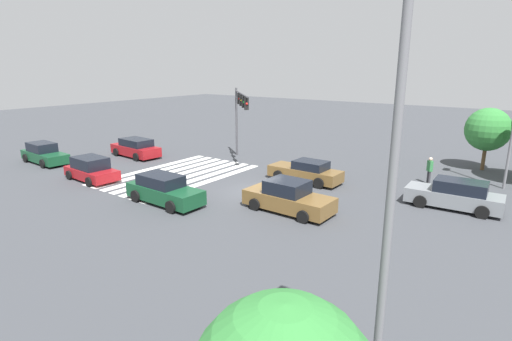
{
  "coord_description": "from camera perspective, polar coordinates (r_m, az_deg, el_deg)",
  "views": [
    {
      "loc": [
        18.58,
        13.57,
        7.39
      ],
      "look_at": [
        0.0,
        0.0,
        1.36
      ],
      "focal_mm": 28.0,
      "sensor_mm": 36.0,
      "label": 1
    }
  ],
  "objects": [
    {
      "name": "traffic_signal_mast",
      "position": [
        31.02,
        -2.28,
        9.02
      ],
      "size": [
        4.95,
        4.95,
        5.67
      ],
      "rotation": [
        0.0,
        0.0,
        0.79
      ],
      "color": "#47474C",
      "rests_on": "ground_plane"
    },
    {
      "name": "car_5",
      "position": [
        20.95,
        4.62,
        -3.86
      ],
      "size": [
        2.25,
        4.82,
        1.66
      ],
      "rotation": [
        0.0,
        0.0,
        1.55
      ],
      "color": "brown",
      "rests_on": "ground_plane"
    },
    {
      "name": "car_6",
      "position": [
        35.44,
        -28.02,
        2.11
      ],
      "size": [
        2.1,
        4.88,
        1.59
      ],
      "rotation": [
        0.0,
        0.0,
        1.52
      ],
      "color": "#144728",
      "rests_on": "ground_plane"
    },
    {
      "name": "street_light_pole_b",
      "position": [
        7.21,
        18.84,
        -1.93
      ],
      "size": [
        0.8,
        0.36,
        9.21
      ],
      "color": "slate",
      "rests_on": "ground_plane"
    },
    {
      "name": "car_2",
      "position": [
        22.68,
        -13.03,
        -2.73
      ],
      "size": [
        2.04,
        4.79,
        1.59
      ],
      "rotation": [
        0.0,
        0.0,
        1.55
      ],
      "color": "#144728",
      "rests_on": "ground_plane"
    },
    {
      "name": "ground_plane",
      "position": [
        24.17,
        0.0,
        -3.12
      ],
      "size": [
        126.32,
        126.32,
        0.0
      ],
      "primitive_type": "plane",
      "color": "#3D3F44"
    },
    {
      "name": "car_4",
      "position": [
        34.97,
        -16.81,
        3.09
      ],
      "size": [
        2.34,
        4.86,
        1.54
      ],
      "rotation": [
        0.0,
        0.0,
        -1.64
      ],
      "color": "maroon",
      "rests_on": "ground_plane"
    },
    {
      "name": "car_3",
      "position": [
        28.75,
        -22.48,
        0.16
      ],
      "size": [
        2.21,
        4.22,
        1.56
      ],
      "rotation": [
        0.0,
        0.0,
        1.52
      ],
      "color": "maroon",
      "rests_on": "ground_plane"
    },
    {
      "name": "car_1",
      "position": [
        26.4,
        7.16,
        -0.18
      ],
      "size": [
        2.03,
        4.92,
        1.45
      ],
      "rotation": [
        0.0,
        0.0,
        -1.59
      ],
      "color": "brown",
      "rests_on": "ground_plane"
    },
    {
      "name": "pedestrian",
      "position": [
        27.92,
        23.55,
        0.2
      ],
      "size": [
        0.41,
        0.41,
        1.77
      ],
      "rotation": [
        0.0,
        0.0,
        -0.78
      ],
      "color": "#38383D",
      "rests_on": "ground_plane"
    },
    {
      "name": "tree_corner_c",
      "position": [
        33.22,
        30.21,
        5.08
      ],
      "size": [
        3.09,
        3.09,
        4.54
      ],
      "color": "brown",
      "rests_on": "ground_plane"
    },
    {
      "name": "car_0",
      "position": [
        23.75,
        26.56,
        -3.16
      ],
      "size": [
        2.09,
        4.81,
        1.58
      ],
      "rotation": [
        0.0,
        0.0,
        -1.53
      ],
      "color": "gray",
      "rests_on": "ground_plane"
    },
    {
      "name": "crosswalk_markings",
      "position": [
        28.56,
        -11.12,
        -0.59
      ],
      "size": [
        10.76,
        6.3,
        0.01
      ],
      "rotation": [
        0.0,
        0.0,
        1.57
      ],
      "color": "silver",
      "rests_on": "ground_plane"
    }
  ]
}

